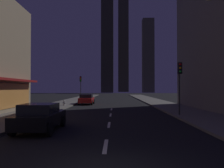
% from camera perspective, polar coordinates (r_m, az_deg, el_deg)
% --- Properties ---
extents(ground_plane, '(78.00, 136.00, 0.10)m').
position_cam_1_polar(ground_plane, '(37.86, 0.16, -4.57)').
color(ground_plane, black).
extents(sidewalk_right, '(4.00, 76.00, 0.15)m').
position_cam_1_polar(sidewalk_right, '(38.43, 10.69, -4.31)').
color(sidewalk_right, '#605E59').
rests_on(sidewalk_right, ground).
extents(sidewalk_left, '(4.00, 76.00, 0.15)m').
position_cam_1_polar(sidewalk_left, '(38.56, -10.32, -4.30)').
color(sidewalk_left, '#605E59').
rests_on(sidewalk_left, ground).
extents(lane_marking_center, '(0.16, 23.00, 0.01)m').
position_cam_1_polar(lane_marking_center, '(14.37, -0.76, -10.10)').
color(lane_marking_center, silver).
rests_on(lane_marking_center, ground).
extents(skyscraper_distant_tall, '(6.30, 6.72, 52.49)m').
position_cam_1_polar(skyscraper_distant_tall, '(121.60, -1.16, 10.31)').
color(skyscraper_distant_tall, '#2F2D23').
rests_on(skyscraper_distant_tall, ground).
extents(skyscraper_distant_mid, '(6.39, 7.76, 68.60)m').
position_cam_1_polar(skyscraper_distant_mid, '(148.43, 2.81, 11.40)').
color(skyscraper_distant_mid, '#353227').
rests_on(skyscraper_distant_mid, ground).
extents(skyscraper_distant_short, '(5.86, 5.58, 38.46)m').
position_cam_1_polar(skyscraper_distant_short, '(122.14, 8.96, 6.93)').
color(skyscraper_distant_short, '#4C4839').
rests_on(skyscraper_distant_short, ground).
extents(car_parked_near, '(1.98, 4.24, 1.45)m').
position_cam_1_polar(car_parked_near, '(12.86, -17.42, -7.81)').
color(car_parked_near, black).
rests_on(car_parked_near, ground).
extents(car_parked_far, '(1.98, 4.24, 1.45)m').
position_cam_1_polar(car_parked_far, '(32.26, -6.36, -3.76)').
color(car_parked_far, '#B21919').
rests_on(car_parked_far, ground).
extents(fire_hydrant_far_left, '(0.42, 0.30, 0.65)m').
position_cam_1_polar(fire_hydrant_far_left, '(28.96, -11.82, -4.62)').
color(fire_hydrant_far_left, '#B2B2B2').
rests_on(fire_hydrant_far_left, sidewalk_left).
extents(traffic_light_near_right, '(0.32, 0.48, 4.20)m').
position_cam_1_polar(traffic_light_near_right, '(18.91, 16.48, 1.80)').
color(traffic_light_near_right, '#2D2D2D').
rests_on(traffic_light_near_right, sidewalk_right).
extents(traffic_light_far_left, '(0.32, 0.48, 4.20)m').
position_cam_1_polar(traffic_light_far_left, '(39.56, -7.81, 0.29)').
color(traffic_light_far_left, '#2D2D2D').
rests_on(traffic_light_far_left, sidewalk_left).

